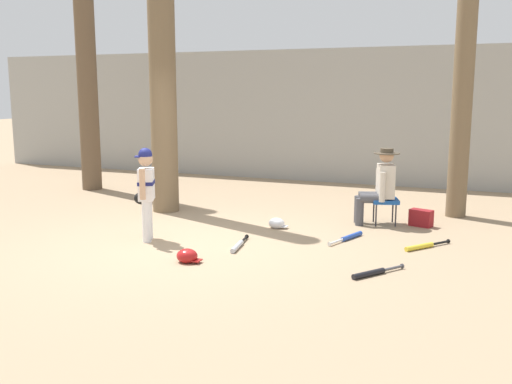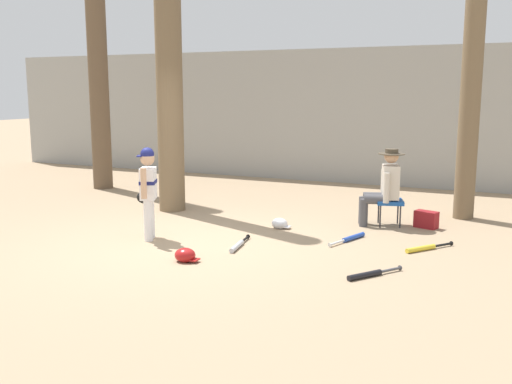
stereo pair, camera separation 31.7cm
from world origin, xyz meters
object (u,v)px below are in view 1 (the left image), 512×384
at_px(tree_behind_spectator, 465,58).
at_px(bat_yellow_trainer, 423,246).
at_px(young_ballplayer, 146,188).
at_px(batting_helmet_white, 277,223).
at_px(tree_near_player, 162,57).
at_px(seated_spectator, 379,184).
at_px(tree_far_left, 85,37).
at_px(batting_helmet_red, 187,256).
at_px(bat_aluminum_silver, 238,245).
at_px(handbag_beside_stool, 421,218).
at_px(bat_blue_youth, 349,237).
at_px(bat_black_composite, 373,273).
at_px(folding_stool, 385,202).

relative_size(tree_behind_spectator, bat_yellow_trainer, 8.23).
height_order(young_ballplayer, batting_helmet_white, young_ballplayer).
height_order(tree_near_player, seated_spectator, tree_near_player).
height_order(tree_near_player, young_ballplayer, tree_near_player).
relative_size(seated_spectator, tree_far_left, 0.17).
bearing_deg(batting_helmet_red, seated_spectator, 58.86).
bearing_deg(tree_near_player, tree_behind_spectator, 16.91).
height_order(bat_yellow_trainer, bat_aluminum_silver, same).
distance_m(young_ballplayer, handbag_beside_stool, 4.22).
xyz_separation_m(young_ballplayer, bat_blue_youth, (2.63, 1.11, -0.71)).
xyz_separation_m(young_ballplayer, bat_aluminum_silver, (1.35, 0.11, -0.71)).
height_order(tree_near_player, bat_yellow_trainer, tree_near_player).
height_order(young_ballplayer, handbag_beside_stool, young_ballplayer).
height_order(tree_far_left, bat_black_composite, tree_far_left).
xyz_separation_m(young_ballplayer, handbag_beside_stool, (3.47, 2.34, -0.61)).
bearing_deg(seated_spectator, tree_near_player, -174.48).
bearing_deg(young_ballplayer, bat_black_composite, -6.96).
distance_m(seated_spectator, bat_black_composite, 2.72).
bearing_deg(bat_black_composite, batting_helmet_white, 135.69).
xyz_separation_m(tree_far_left, bat_yellow_trainer, (7.10, -2.24, -3.13)).
relative_size(tree_near_player, bat_black_composite, 8.95).
bearing_deg(tree_near_player, bat_aluminum_silver, -39.08).
distance_m(tree_behind_spectator, seated_spectator, 2.49).
height_order(young_ballplayer, bat_yellow_trainer, young_ballplayer).
height_order(handbag_beside_stool, bat_yellow_trainer, handbag_beside_stool).
distance_m(tree_far_left, bat_aluminum_silver, 6.54).
distance_m(tree_near_player, bat_yellow_trainer, 5.24).
distance_m(tree_behind_spectator, batting_helmet_white, 4.03).
relative_size(young_ballplayer, handbag_beside_stool, 3.84).
xyz_separation_m(bat_yellow_trainer, batting_helmet_red, (-2.60, -1.73, 0.04)).
bearing_deg(bat_blue_youth, bat_black_composite, -67.57).
height_order(bat_yellow_trainer, batting_helmet_red, batting_helmet_red).
height_order(tree_far_left, batting_helmet_white, tree_far_left).
bearing_deg(tree_far_left, handbag_beside_stool, -7.47).
bearing_deg(bat_yellow_trainer, batting_helmet_white, 170.49).
xyz_separation_m(seated_spectator, bat_black_composite, (0.43, -2.61, -0.61)).
height_order(seated_spectator, tree_far_left, tree_far_left).
bearing_deg(batting_helmet_red, batting_helmet_white, 79.33).
relative_size(bat_black_composite, batting_helmet_red, 2.15).
relative_size(tree_far_left, bat_black_composite, 10.38).
relative_size(handbag_beside_stool, bat_black_composite, 0.50).
xyz_separation_m(tree_far_left, bat_blue_youth, (6.08, -2.13, -3.13)).
relative_size(young_ballplayer, bat_yellow_trainer, 1.89).
height_order(tree_behind_spectator, folding_stool, tree_behind_spectator).
distance_m(handbag_beside_stool, batting_helmet_white, 2.25).
xyz_separation_m(tree_behind_spectator, handbag_beside_stool, (-0.45, -0.97, -2.46)).
relative_size(handbag_beside_stool, bat_yellow_trainer, 0.49).
relative_size(bat_black_composite, batting_helmet_white, 2.29).
height_order(young_ballplayer, bat_black_composite, young_ballplayer).
xyz_separation_m(young_ballplayer, folding_stool, (2.92, 2.25, -0.38)).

